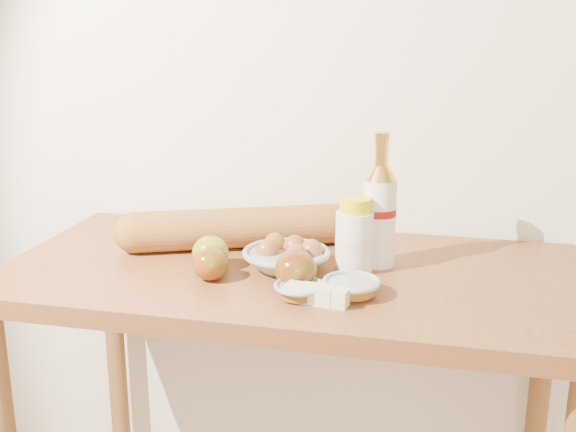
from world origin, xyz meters
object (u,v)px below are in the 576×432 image
object	(u,v)px
table	(291,322)
bourbon_bottle	(379,212)
cream_bottle	(354,238)
egg_bowl	(287,256)
baguette	(238,228)

from	to	relation	value
table	bourbon_bottle	bearing A→B (deg)	18.46
cream_bottle	egg_bowl	world-z (taller)	cream_bottle
cream_bottle	baguette	world-z (taller)	cream_bottle
egg_bowl	baguette	distance (m)	0.18
bourbon_bottle	baguette	xyz separation A→B (m)	(-0.32, 0.05, -0.07)
table	bourbon_bottle	distance (m)	0.30
bourbon_bottle	cream_bottle	world-z (taller)	bourbon_bottle
bourbon_bottle	baguette	bearing A→B (deg)	167.99
table	baguette	world-z (taller)	baguette
baguette	table	bearing A→B (deg)	-57.46
baguette	bourbon_bottle	bearing A→B (deg)	-30.53
table	egg_bowl	xyz separation A→B (m)	(-0.01, -0.01, 0.15)
bourbon_bottle	cream_bottle	size ratio (longest dim) A/B	1.83
cream_bottle	baguette	distance (m)	0.29
bourbon_bottle	egg_bowl	xyz separation A→B (m)	(-0.18, -0.07, -0.09)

